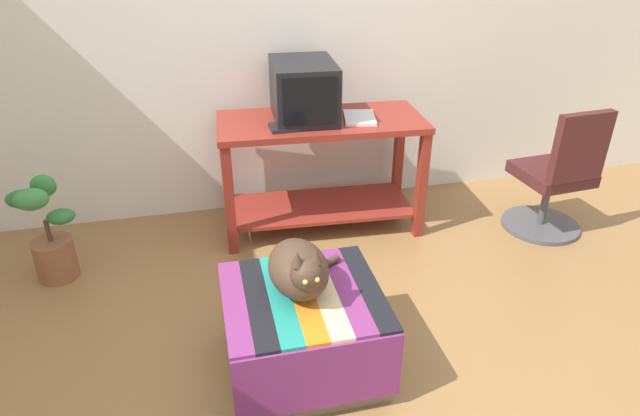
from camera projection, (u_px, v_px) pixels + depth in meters
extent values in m
plane|color=olive|center=(358.00, 405.00, 2.42)|extent=(14.00, 14.00, 0.00)
cube|color=silver|center=(274.00, 23.00, 3.55)|extent=(8.00, 0.10, 2.60)
cube|color=maroon|center=(229.00, 202.00, 3.35)|extent=(0.06, 0.06, 0.74)
cube|color=maroon|center=(421.00, 186.00, 3.53)|extent=(0.06, 0.06, 0.74)
cube|color=maroon|center=(398.00, 156.00, 3.97)|extent=(0.06, 0.06, 0.74)
cube|color=maroon|center=(227.00, 168.00, 3.78)|extent=(0.06, 0.06, 0.74)
cube|color=maroon|center=(321.00, 206.00, 3.76)|extent=(1.24, 0.57, 0.02)
cube|color=maroon|center=(321.00, 122.00, 3.47)|extent=(1.35, 0.66, 0.04)
cube|color=black|center=(304.00, 116.00, 3.48)|extent=(0.29, 0.37, 0.02)
cube|color=black|center=(304.00, 90.00, 3.40)|extent=(0.41, 0.54, 0.36)
cube|color=black|center=(310.00, 101.00, 3.17)|extent=(0.32, 0.03, 0.28)
cube|color=black|center=(302.00, 126.00, 3.32)|extent=(0.40, 0.16, 0.02)
cube|color=white|center=(359.00, 118.00, 3.46)|extent=(0.24, 0.30, 0.02)
cube|color=#7A664C|center=(303.00, 333.00, 2.53)|extent=(0.68, 0.61, 0.42)
cube|color=#7A2D6B|center=(320.00, 379.00, 2.23)|extent=(0.71, 0.01, 0.34)
cube|color=#7A2D6B|center=(234.00, 305.00, 2.37)|extent=(0.10, 0.66, 0.02)
cube|color=black|center=(258.00, 302.00, 2.39)|extent=(0.10, 0.66, 0.02)
cube|color=#1E897A|center=(280.00, 299.00, 2.41)|extent=(0.10, 0.66, 0.02)
cube|color=orange|center=(303.00, 295.00, 2.43)|extent=(0.10, 0.66, 0.02)
cube|color=beige|center=(325.00, 292.00, 2.45)|extent=(0.10, 0.66, 0.02)
cube|color=#7A2D6B|center=(346.00, 289.00, 2.47)|extent=(0.10, 0.66, 0.02)
cube|color=black|center=(368.00, 286.00, 2.49)|extent=(0.10, 0.66, 0.02)
ellipsoid|color=#473323|center=(298.00, 269.00, 2.40)|extent=(0.29, 0.39, 0.23)
sphere|color=#473323|center=(307.00, 274.00, 2.25)|extent=(0.14, 0.14, 0.14)
cylinder|color=#473323|center=(316.00, 269.00, 2.56)|extent=(0.27, 0.18, 0.04)
cone|color=#473323|center=(297.00, 259.00, 2.20)|extent=(0.06, 0.06, 0.06)
cone|color=#473323|center=(316.00, 255.00, 2.22)|extent=(0.06, 0.06, 0.06)
sphere|color=#C6D151|center=(305.00, 282.00, 2.19)|extent=(0.02, 0.02, 0.02)
sphere|color=#C6D151|center=(317.00, 280.00, 2.20)|extent=(0.02, 0.02, 0.02)
cylinder|color=brown|center=(56.00, 259.00, 3.23)|extent=(0.23, 0.23, 0.25)
cylinder|color=brown|center=(48.00, 231.00, 3.13)|extent=(0.03, 0.03, 0.13)
ellipsoid|color=#2D7033|center=(61.00, 217.00, 3.10)|extent=(0.16, 0.13, 0.08)
ellipsoid|color=#38843D|center=(43.00, 186.00, 3.14)|extent=(0.14, 0.08, 0.14)
ellipsoid|color=#2D7033|center=(23.00, 199.00, 3.03)|extent=(0.19, 0.09, 0.11)
ellipsoid|color=#38843D|center=(31.00, 199.00, 2.90)|extent=(0.18, 0.13, 0.12)
cylinder|color=#4C4C51|center=(540.00, 225.00, 3.80)|extent=(0.52, 0.52, 0.03)
cylinder|color=#4C4C51|center=(545.00, 201.00, 3.71)|extent=(0.05, 0.05, 0.34)
cube|color=#471E1E|center=(551.00, 173.00, 3.61)|extent=(0.45, 0.45, 0.08)
cube|color=#471E1E|center=(581.00, 147.00, 3.32)|extent=(0.38, 0.09, 0.44)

